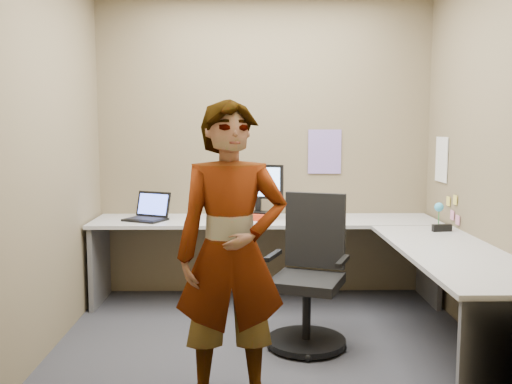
{
  "coord_description": "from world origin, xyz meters",
  "views": [
    {
      "loc": [
        -0.15,
        -3.89,
        1.52
      ],
      "look_at": [
        -0.09,
        0.25,
        1.05
      ],
      "focal_mm": 40.0,
      "sensor_mm": 36.0,
      "label": 1
    }
  ],
  "objects_px": {
    "desk": "(324,250)",
    "monitor": "(258,184)",
    "office_chair": "(309,285)",
    "person": "(231,254)"
  },
  "relations": [
    {
      "from": "monitor",
      "to": "person",
      "type": "bearing_deg",
      "value": -76.33
    },
    {
      "from": "person",
      "to": "monitor",
      "type": "bearing_deg",
      "value": 78.83
    },
    {
      "from": "office_chair",
      "to": "desk",
      "type": "bearing_deg",
      "value": 89.39
    },
    {
      "from": "desk",
      "to": "monitor",
      "type": "bearing_deg",
      "value": 129.73
    },
    {
      "from": "desk",
      "to": "monitor",
      "type": "relative_size",
      "value": 6.97
    },
    {
      "from": "office_chair",
      "to": "person",
      "type": "height_order",
      "value": "person"
    },
    {
      "from": "monitor",
      "to": "office_chair",
      "type": "height_order",
      "value": "monitor"
    },
    {
      "from": "office_chair",
      "to": "person",
      "type": "bearing_deg",
      "value": -101.27
    },
    {
      "from": "monitor",
      "to": "office_chair",
      "type": "bearing_deg",
      "value": -52.02
    },
    {
      "from": "desk",
      "to": "office_chair",
      "type": "distance_m",
      "value": 0.46
    }
  ]
}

